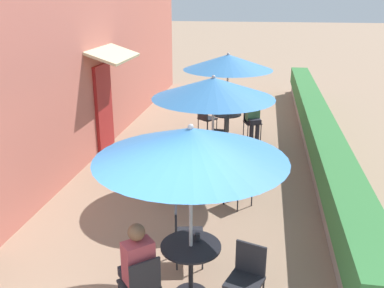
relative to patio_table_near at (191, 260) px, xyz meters
The scene contains 23 objects.
cafe_facade_wall 6.75m from the patio_table_near, 118.95° to the left, with size 0.98×14.88×4.20m.
planter_hedge 6.16m from the patio_table_near, 69.92° to the left, with size 0.60×13.88×1.01m.
patio_table_near is the anchor object (origin of this frame).
patio_umbrella_near 1.54m from the patio_table_near, ahead, with size 2.25×2.25×2.30m.
cafe_chair_near_left 0.72m from the patio_table_near, 12.42° to the right, with size 0.51×0.51×0.87m.
cafe_chair_near_right 0.72m from the patio_table_near, 107.58° to the left, with size 0.47×0.47×0.87m.
cafe_chair_near_back 0.72m from the patio_table_near, 132.42° to the right, with size 0.56×0.56×0.87m.
seated_patron_near_back 0.74m from the patio_table_near, 141.33° to the right, with size 0.50×0.51×1.25m.
coffee_cup_near 0.30m from the patio_table_near, 66.89° to the left, with size 0.07×0.07×0.09m.
patio_table_mid 3.07m from the patio_table_near, 92.01° to the left, with size 0.75×0.75×0.73m.
patio_umbrella_mid 3.43m from the patio_table_near, 92.01° to the left, with size 2.25×2.25×2.30m.
cafe_chair_mid_left 3.78m from the patio_table_near, 90.56° to the left, with size 0.47×0.47×0.87m.
cafe_chair_mid_right 2.87m from the patio_table_near, 105.42° to the left, with size 0.51×0.51×0.87m.
seated_patron_mid_right 2.99m from the patio_table_near, 105.53° to the left, with size 0.43×0.48×1.25m.
cafe_chair_mid_back 2.69m from the patio_table_near, 79.76° to the left, with size 0.56×0.56×0.87m.
coffee_cup_mid 2.93m from the patio_table_near, 90.42° to the left, with size 0.07×0.07×0.09m.
patio_table_far 6.22m from the patio_table_near, 91.09° to the left, with size 0.75×0.75×0.73m.
patio_umbrella_far 6.41m from the patio_table_near, 91.09° to the left, with size 2.25×2.25×2.30m.
cafe_chair_far_left 6.57m from the patio_table_near, 85.42° to the left, with size 0.52×0.52×0.87m.
seated_patron_far_left 6.47m from the patio_table_near, 85.00° to the left, with size 0.44×0.49×1.25m.
cafe_chair_far_right 6.65m from the patio_table_near, 96.24° to the left, with size 0.56×0.56×0.87m.
cafe_chair_far_back 5.50m from the patio_table_near, 91.64° to the left, with size 0.46×0.46×0.87m.
coffee_cup_far 6.37m from the patio_table_near, 90.27° to the left, with size 0.07×0.07×0.09m.
Camera 1 is at (1.40, -2.93, 3.66)m, focal length 40.00 mm.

